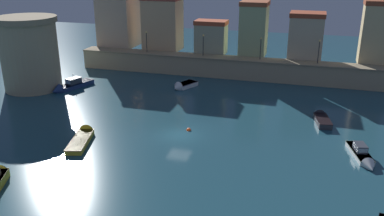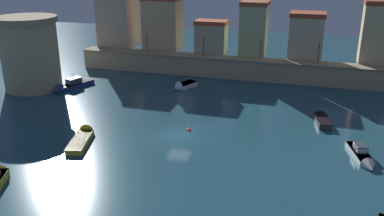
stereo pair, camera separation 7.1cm
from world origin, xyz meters
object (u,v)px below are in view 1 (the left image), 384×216
at_px(moored_boat_1, 183,86).
at_px(moored_boat_4, 83,136).
at_px(quay_lamp_1, 203,42).
at_px(quay_lamp_2, 261,45).
at_px(fortress_tower, 30,53).
at_px(mooring_buoy_0, 189,130).
at_px(quay_lamp_0, 146,38).
at_px(moored_boat_0, 363,156).
at_px(moored_boat_6, 321,118).
at_px(quay_lamp_3, 319,48).
at_px(moored_boat_2, 70,86).

bearing_deg(moored_boat_1, moored_boat_4, 12.38).
bearing_deg(quay_lamp_1, quay_lamp_2, 0.00).
relative_size(quay_lamp_1, moored_boat_1, 0.75).
bearing_deg(quay_lamp_1, fortress_tower, -146.93).
distance_m(quay_lamp_2, mooring_buoy_0, 24.68).
xyz_separation_m(quay_lamp_0, quay_lamp_2, (19.62, 0.00, -0.01)).
distance_m(quay_lamp_0, mooring_buoy_0, 28.36).
height_order(fortress_tower, moored_boat_0, fortress_tower).
distance_m(quay_lamp_1, mooring_buoy_0, 24.64).
bearing_deg(quay_lamp_2, mooring_buoy_0, -101.62).
relative_size(quay_lamp_0, mooring_buoy_0, 6.57).
distance_m(quay_lamp_2, moored_boat_6, 19.71).
xyz_separation_m(moored_boat_0, moored_boat_4, (-29.06, -3.53, -0.06)).
height_order(quay_lamp_2, mooring_buoy_0, quay_lamp_2).
xyz_separation_m(quay_lamp_3, moored_boat_1, (-19.37, -8.20, -5.37)).
xyz_separation_m(moored_boat_1, mooring_buoy_0, (5.61, -15.33, -0.36)).
bearing_deg(quay_lamp_3, moored_boat_1, -157.06).
height_order(quay_lamp_0, moored_boat_6, quay_lamp_0).
distance_m(quay_lamp_3, moored_boat_6, 17.14).
xyz_separation_m(quay_lamp_2, quay_lamp_3, (8.92, -0.00, 0.07)).
relative_size(moored_boat_4, mooring_buoy_0, 13.13).
xyz_separation_m(quay_lamp_1, moored_boat_6, (19.33, -16.25, -5.28)).
bearing_deg(moored_boat_1, moored_boat_0, 79.65).
relative_size(fortress_tower, quay_lamp_0, 3.01).
bearing_deg(moored_boat_0, moored_boat_2, -120.37).
height_order(fortress_tower, moored_boat_1, fortress_tower).
bearing_deg(moored_boat_2, quay_lamp_0, 170.38).
xyz_separation_m(moored_boat_4, moored_boat_6, (25.09, 12.89, 0.08)).
height_order(moored_boat_1, moored_boat_2, moored_boat_2).
bearing_deg(quay_lamp_3, moored_boat_6, -86.82).
bearing_deg(quay_lamp_3, moored_boat_4, -129.70).
height_order(quay_lamp_2, moored_boat_4, quay_lamp_2).
xyz_separation_m(quay_lamp_2, moored_boat_2, (-26.76, -13.45, -5.18)).
height_order(moored_boat_2, moored_boat_6, moored_boat_2).
bearing_deg(quay_lamp_1, quay_lamp_0, -180.00).
bearing_deg(moored_boat_2, fortress_tower, -58.09).
bearing_deg(moored_boat_2, moored_boat_1, 126.19).
height_order(fortress_tower, moored_boat_4, fortress_tower).
height_order(moored_boat_6, mooring_buoy_0, moored_boat_6).
xyz_separation_m(quay_lamp_1, mooring_buoy_0, (4.66, -23.53, -5.65)).
xyz_separation_m(quay_lamp_0, quay_lamp_3, (28.54, 0.00, 0.06)).
distance_m(quay_lamp_2, moored_boat_4, 33.33).
relative_size(moored_boat_0, moored_boat_4, 0.87).
distance_m(quay_lamp_0, quay_lamp_2, 19.62).
height_order(moored_boat_0, moored_boat_6, moored_boat_0).
distance_m(quay_lamp_2, moored_boat_1, 14.29).
distance_m(fortress_tower, quay_lamp_3, 43.66).
distance_m(quay_lamp_2, moored_boat_2, 30.40).
relative_size(quay_lamp_1, quay_lamp_3, 0.96).
height_order(moored_boat_1, moored_boat_6, moored_boat_1).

